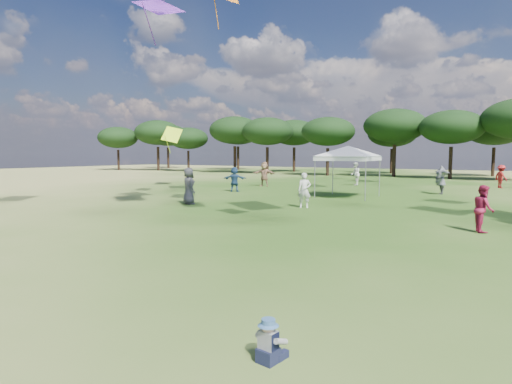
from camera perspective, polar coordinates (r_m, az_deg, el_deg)
tree_line at (r=49.46m, az=30.84°, el=7.79°), size 108.78×17.63×7.77m
tent_left at (r=25.31m, az=12.21°, el=5.75°), size 6.24×6.24×3.27m
toddler at (r=5.52m, az=1.80°, el=-19.41°), size 0.38×0.42×0.55m
festival_crowd at (r=27.92m, az=20.50°, el=1.41°), size 26.79×22.31×1.90m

